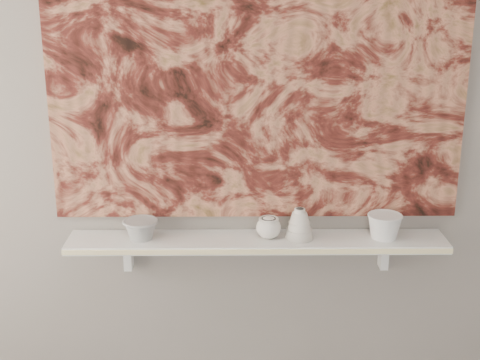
{
  "coord_description": "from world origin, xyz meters",
  "views": [
    {
      "loc": [
        -0.08,
        -0.79,
        1.87
      ],
      "look_at": [
        -0.06,
        1.49,
        1.16
      ],
      "focal_mm": 50.0,
      "sensor_mm": 36.0,
      "label": 1
    }
  ],
  "objects_px": {
    "shelf": "(257,242)",
    "bowl_grey": "(141,229)",
    "cup_cream": "(269,228)",
    "bowl_white": "(385,226)",
    "painting": "(257,70)",
    "bell_vessel": "(299,223)"
  },
  "relations": [
    {
      "from": "bell_vessel",
      "to": "bowl_white",
      "type": "bearing_deg",
      "value": 0.0
    },
    {
      "from": "shelf",
      "to": "bowl_white",
      "type": "distance_m",
      "value": 0.47
    },
    {
      "from": "shelf",
      "to": "bowl_white",
      "type": "bearing_deg",
      "value": 0.0
    },
    {
      "from": "painting",
      "to": "cup_cream",
      "type": "bearing_deg",
      "value": -61.92
    },
    {
      "from": "bell_vessel",
      "to": "painting",
      "type": "bearing_deg",
      "value": 152.73
    },
    {
      "from": "painting",
      "to": "cup_cream",
      "type": "height_order",
      "value": "painting"
    },
    {
      "from": "shelf",
      "to": "bowl_white",
      "type": "relative_size",
      "value": 10.88
    },
    {
      "from": "bowl_grey",
      "to": "bell_vessel",
      "type": "relative_size",
      "value": 1.13
    },
    {
      "from": "bowl_grey",
      "to": "cup_cream",
      "type": "bearing_deg",
      "value": 0.0
    },
    {
      "from": "bowl_grey",
      "to": "shelf",
      "type": "bearing_deg",
      "value": 0.0
    },
    {
      "from": "shelf",
      "to": "bowl_white",
      "type": "xyz_separation_m",
      "value": [
        0.47,
        0.0,
        0.06
      ]
    },
    {
      "from": "bowl_grey",
      "to": "cup_cream",
      "type": "xyz_separation_m",
      "value": [
        0.47,
        0.0,
        0.0
      ]
    },
    {
      "from": "bowl_white",
      "to": "bowl_grey",
      "type": "bearing_deg",
      "value": 180.0
    },
    {
      "from": "painting",
      "to": "bowl_grey",
      "type": "xyz_separation_m",
      "value": [
        -0.43,
        -0.08,
        -0.57
      ]
    },
    {
      "from": "bowl_grey",
      "to": "bell_vessel",
      "type": "xyz_separation_m",
      "value": [
        0.58,
        0.0,
        0.02
      ]
    },
    {
      "from": "painting",
      "to": "cup_cream",
      "type": "xyz_separation_m",
      "value": [
        0.04,
        -0.08,
        -0.57
      ]
    },
    {
      "from": "painting",
      "to": "bowl_grey",
      "type": "height_order",
      "value": "painting"
    },
    {
      "from": "shelf",
      "to": "cup_cream",
      "type": "distance_m",
      "value": 0.07
    },
    {
      "from": "shelf",
      "to": "bowl_grey",
      "type": "distance_m",
      "value": 0.43
    },
    {
      "from": "bowl_grey",
      "to": "cup_cream",
      "type": "height_order",
      "value": "cup_cream"
    },
    {
      "from": "bowl_grey",
      "to": "bowl_white",
      "type": "xyz_separation_m",
      "value": [
        0.9,
        0.0,
        0.01
      ]
    },
    {
      "from": "shelf",
      "to": "bell_vessel",
      "type": "height_order",
      "value": "bell_vessel"
    }
  ]
}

